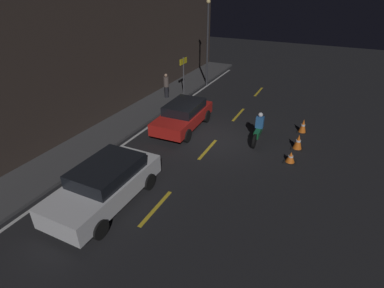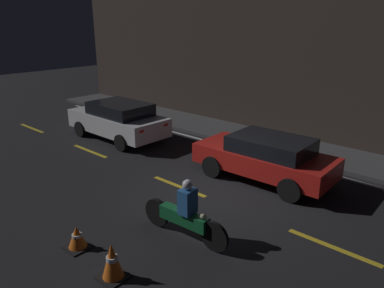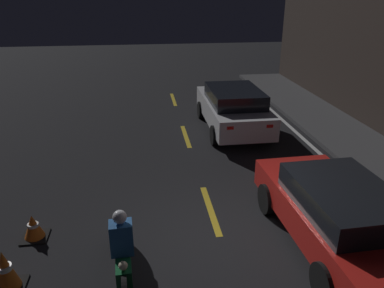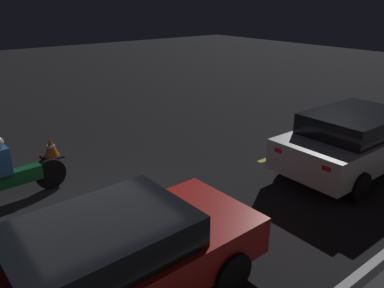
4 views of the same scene
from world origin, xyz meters
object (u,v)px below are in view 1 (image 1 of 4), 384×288
Objects in this scene: traffic_cone_near at (291,157)px; traffic_cone_far at (303,126)px; sedan_white at (105,184)px; traffic_cone_mid at (298,142)px; street_lamp at (208,40)px; motorcycle at (259,129)px; taxi_red at (183,115)px; pedestrian at (166,86)px; shop_sign at (183,68)px.

traffic_cone_far is (3.21, -0.05, 0.11)m from traffic_cone_near.
traffic_cone_mid is at bearing 141.76° from sedan_white.
motorcycle is at bearing -140.40° from street_lamp.
pedestrian is (3.40, 2.98, 0.18)m from taxi_red.
taxi_red is 0.72× the size of street_lamp.
traffic_cone_far is at bearing -48.59° from motorcycle.
taxi_red is at bearing 93.07° from traffic_cone_mid.
traffic_cone_far is 8.48m from shop_sign.
taxi_red is at bearing -176.65° from sedan_white.
sedan_white is 6.51m from taxi_red.
motorcycle is 1.89m from traffic_cone_mid.
shop_sign is (2.35, 8.02, 1.47)m from traffic_cone_far.
motorcycle is at bearing 93.38° from taxi_red.
taxi_red is at bearing -152.95° from shop_sign.
motorcycle is 0.40× the size of street_lamp.
shop_sign is at bearing 62.36° from traffic_cone_mid.
motorcycle is 7.56m from shop_sign.
street_lamp is at bearing 42.11° from traffic_cone_near.
street_lamp reaches higher than motorcycle.
pedestrian is at bearing 62.86° from traffic_cone_near.
street_lamp reaches higher than traffic_cone_far.
motorcycle is 0.95× the size of shop_sign.
traffic_cone_near is 0.69× the size of traffic_cone_mid.
shop_sign is at bearing -166.29° from sedan_white.
pedestrian reaches higher than traffic_cone_mid.
traffic_cone_far reaches higher than traffic_cone_near.
traffic_cone_far is at bearing -106.37° from shop_sign.
traffic_cone_mid is 0.30× the size of shop_sign.
traffic_cone_mid is 0.13× the size of street_lamp.
traffic_cone_near is 0.33× the size of pedestrian.
traffic_cone_near is at bearing -124.91° from shop_sign.
sedan_white is at bearing 1.45° from taxi_red.
traffic_cone_near is 11.54m from street_lamp.
shop_sign reaches higher than traffic_cone_near.
traffic_cone_far is at bearing 1.31° from traffic_cone_mid.
motorcycle is 3.13× the size of traffic_cone_mid.
traffic_cone_far is 0.47× the size of pedestrian.
traffic_cone_near is 9.84m from shop_sign.
motorcycle is at bearing -123.98° from shop_sign.
traffic_cone_near is at bearing 176.20° from traffic_cone_mid.
street_lamp is (6.93, 7.56, 2.88)m from traffic_cone_mid.
taxi_red reaches higher than traffic_cone_far.
traffic_cone_near is 0.21× the size of shop_sign.
sedan_white reaches higher than motorcycle.
traffic_cone_mid is 9.27m from pedestrian.
shop_sign reaches higher than taxi_red.
taxi_red is at bearing -138.70° from pedestrian.
motorcycle is at bearing -113.89° from pedestrian.
motorcycle is 2.28m from traffic_cone_near.
sedan_white reaches higher than traffic_cone_near.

